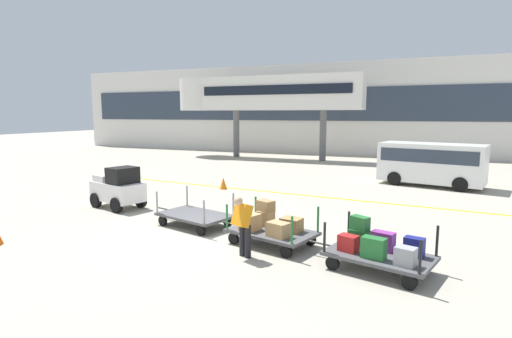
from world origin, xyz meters
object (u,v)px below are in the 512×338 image
baggage_tug (118,188)px  baggage_cart_lead (195,215)px  baggage_cart_middle (271,226)px  safety_cone_far (223,183)px  shuttle_van (431,161)px  baggage_handler (243,224)px  baggage_cart_tail (378,249)px

baggage_tug → baggage_cart_lead: (4.01, -1.09, -0.41)m
baggage_tug → baggage_cart_middle: (6.87, -1.87, -0.24)m
baggage_tug → baggage_cart_lead: bearing=-15.2°
safety_cone_far → baggage_tug: bearing=-111.7°
baggage_tug → shuttle_van: shuttle_van is taller
baggage_handler → shuttle_van: bearing=70.7°
safety_cone_far → shuttle_van: bearing=27.6°
baggage_handler → shuttle_van: size_ratio=0.31×
baggage_tug → baggage_cart_lead: baggage_tug is taller
baggage_cart_middle → shuttle_van: bearing=70.1°
baggage_tug → baggage_cart_middle: bearing=-15.2°
baggage_cart_middle → baggage_handler: 1.28m
baggage_handler → shuttle_van: shuttle_van is taller
baggage_cart_tail → shuttle_van: size_ratio=0.60×
baggage_cart_tail → safety_cone_far: 10.89m
baggage_tug → shuttle_van: (11.04, 9.66, 0.48)m
baggage_tug → safety_cone_far: baggage_tug is taller
baggage_handler → safety_cone_far: 9.24m
baggage_cart_lead → safety_cone_far: (-2.06, 6.01, -0.07)m
baggage_cart_middle → shuttle_van: shuttle_van is taller
baggage_handler → baggage_tug: bearing=155.1°
baggage_cart_lead → baggage_cart_tail: 5.98m
baggage_cart_middle → baggage_handler: baggage_handler is taller
baggage_cart_middle → baggage_handler: bearing=-103.7°
baggage_cart_lead → baggage_cart_tail: size_ratio=1.00×
baggage_cart_lead → shuttle_van: 12.88m
baggage_handler → baggage_cart_lead: bearing=142.6°
baggage_cart_middle → baggage_cart_tail: size_ratio=1.00×
baggage_cart_tail → baggage_handler: size_ratio=1.97×
baggage_tug → baggage_cart_middle: 7.13m
baggage_cart_lead → baggage_cart_tail: (5.77, -1.57, 0.16)m
baggage_cart_lead → baggage_handler: size_ratio=1.97×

